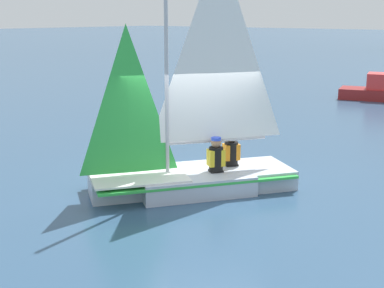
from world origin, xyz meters
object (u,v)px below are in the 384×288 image
object	(u,v)px
sailor_helm	(216,162)
buoy_marker	(183,98)
sailboat_main	(194,159)
sailor_crew	(231,156)

from	to	relation	value
sailor_helm	buoy_marker	distance (m)	11.86
sailboat_main	sailor_helm	xyz separation A→B (m)	(-0.28, 0.38, -0.05)
sailboat_main	buoy_marker	world-z (taller)	sailboat_main
buoy_marker	sailor_helm	bearing A→B (deg)	44.48
sailor_helm	sailor_crew	world-z (taller)	same
sailor_helm	sailor_crew	xyz separation A→B (m)	(-0.60, -0.04, 0.00)
sailboat_main	sailor_crew	xyz separation A→B (m)	(-0.88, 0.34, -0.05)
sailor_crew	buoy_marker	distance (m)	11.41
sailor_helm	buoy_marker	world-z (taller)	sailor_helm
sailor_helm	sailor_crew	distance (m)	0.60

